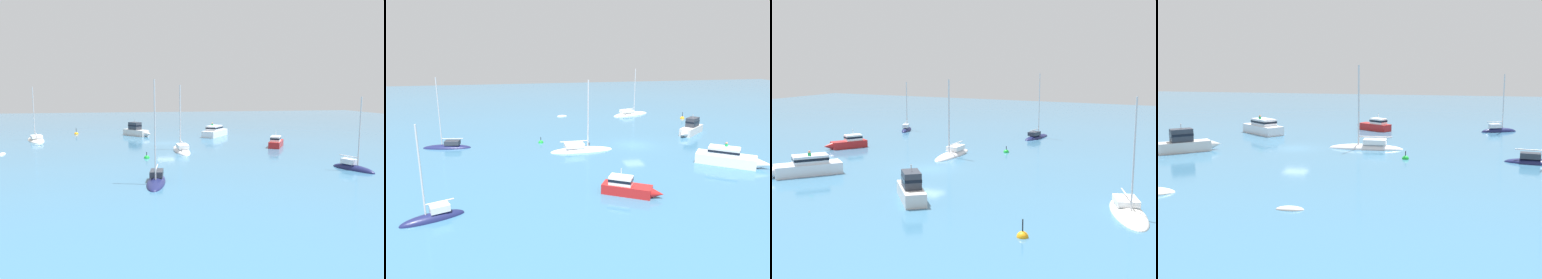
{
  "view_description": "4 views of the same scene",
  "coord_description": "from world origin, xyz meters",
  "views": [
    {
      "loc": [
        5.5,
        54.81,
        7.96
      ],
      "look_at": [
        -2.67,
        7.69,
        1.53
      ],
      "focal_mm": 34.48,
      "sensor_mm": 36.0,
      "label": 1
    },
    {
      "loc": [
        -42.64,
        15.88,
        12.57
      ],
      "look_at": [
        0.11,
        7.45,
        1.09
      ],
      "focal_mm": 33.59,
      "sensor_mm": 36.0,
      "label": 2
    },
    {
      "loc": [
        25.05,
        -43.07,
        11.1
      ],
      "look_at": [
        0.64,
        6.37,
        2.12
      ],
      "focal_mm": 47.8,
      "sensor_mm": 36.0,
      "label": 3
    },
    {
      "loc": [
        50.78,
        16.16,
        9.39
      ],
      "look_at": [
        1.24,
        6.08,
        1.32
      ],
      "focal_mm": 48.28,
      "sensor_mm": 36.0,
      "label": 4
    }
  ],
  "objects": [
    {
      "name": "sailboat_2",
      "position": [
        -16.69,
        21.74,
        0.15
      ],
      "size": [
        2.82,
        4.76,
        7.85
      ],
      "rotation": [
        0.0,
        0.0,
        1.95
      ],
      "color": "#191E4C",
      "rests_on": "ground"
    },
    {
      "name": "launch",
      "position": [
        -15.07,
        6.02,
        0.65
      ],
      "size": [
        3.73,
        5.13,
        2.29
      ],
      "rotation": [
        0.0,
        0.0,
        4.17
      ],
      "color": "#B21E1E",
      "rests_on": "ground"
    },
    {
      "name": "tender",
      "position": [
        21.08,
        6.29,
        0.0
      ],
      "size": [
        0.88,
        1.86,
        0.45
      ],
      "rotation": [
        0.0,
        0.0,
        4.79
      ],
      "color": "silver",
      "rests_on": "ground"
    },
    {
      "name": "mooring_buoy",
      "position": [
        3.46,
        11.83,
        0.0
      ],
      "size": [
        0.66,
        0.66,
        1.08
      ],
      "color": "green",
      "rests_on": "ground"
    },
    {
      "name": "motor_cruiser",
      "position": [
        4.08,
        -10.07,
        0.88
      ],
      "size": [
        5.1,
        5.61,
        2.88
      ],
      "rotation": [
        0.0,
        0.0,
        2.28
      ],
      "color": "silver",
      "rests_on": "ground"
    },
    {
      "name": "ground_plane",
      "position": [
        0.0,
        0.0,
        0.0
      ],
      "size": [
        160.0,
        160.0,
        0.0
      ],
      "primitive_type": "plane",
      "color": "teal"
    },
    {
      "name": "cabin_cruiser",
      "position": [
        -9.4,
        -7.28,
        0.8
      ],
      "size": [
        5.97,
        7.02,
        2.37
      ],
      "rotation": [
        0.0,
        0.0,
        4.05
      ],
      "color": "white",
      "rests_on": "ground"
    },
    {
      "name": "yacht",
      "position": [
        -1.31,
        7.35,
        0.14
      ],
      "size": [
        2.14,
        7.8,
        9.12
      ],
      "rotation": [
        0.0,
        0.0,
        4.74
      ],
      "color": "white",
      "rests_on": "ground"
    },
    {
      "name": "sailboat",
      "position": [
        3.24,
        23.61,
        0.14
      ],
      "size": [
        2.45,
        6.11,
        9.29
      ],
      "rotation": [
        0.0,
        0.0,
        1.42
      ],
      "color": "#191E4C",
      "rests_on": "ground"
    }
  ]
}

